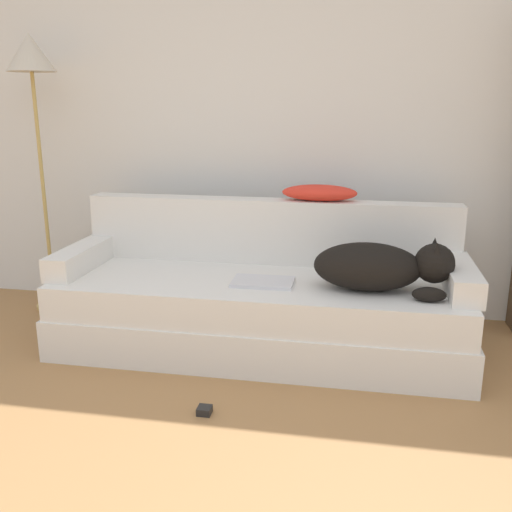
{
  "coord_description": "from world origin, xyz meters",
  "views": [
    {
      "loc": [
        0.59,
        -1.1,
        1.34
      ],
      "look_at": [
        0.06,
        1.72,
        0.56
      ],
      "focal_mm": 40.0,
      "sensor_mm": 36.0,
      "label": 1
    }
  ],
  "objects_px": {
    "laptop": "(263,282)",
    "power_adapter": "(204,410)",
    "couch": "(259,314)",
    "throw_pillow": "(319,193)",
    "dog": "(380,266)",
    "floor_lamp": "(32,74)"
  },
  "relations": [
    {
      "from": "couch",
      "to": "throw_pillow",
      "type": "distance_m",
      "value": 0.78
    },
    {
      "from": "dog",
      "to": "laptop",
      "type": "height_order",
      "value": "dog"
    },
    {
      "from": "dog",
      "to": "throw_pillow",
      "type": "xyz_separation_m",
      "value": [
        -0.35,
        0.44,
        0.3
      ]
    },
    {
      "from": "laptop",
      "to": "throw_pillow",
      "type": "distance_m",
      "value": 0.65
    },
    {
      "from": "throw_pillow",
      "to": "power_adapter",
      "type": "distance_m",
      "value": 1.42
    },
    {
      "from": "floor_lamp",
      "to": "power_adapter",
      "type": "xyz_separation_m",
      "value": [
        1.37,
        -1.14,
        -1.49
      ]
    },
    {
      "from": "dog",
      "to": "floor_lamp",
      "type": "bearing_deg",
      "value": 166.85
    },
    {
      "from": "couch",
      "to": "floor_lamp",
      "type": "xyz_separation_m",
      "value": [
        -1.48,
        0.4,
        1.3
      ]
    },
    {
      "from": "couch",
      "to": "throw_pillow",
      "type": "height_order",
      "value": "throw_pillow"
    },
    {
      "from": "couch",
      "to": "power_adapter",
      "type": "bearing_deg",
      "value": -98.58
    },
    {
      "from": "laptop",
      "to": "floor_lamp",
      "type": "bearing_deg",
      "value": 161.1
    },
    {
      "from": "couch",
      "to": "laptop",
      "type": "relative_size",
      "value": 6.81
    },
    {
      "from": "power_adapter",
      "to": "dog",
      "type": "bearing_deg",
      "value": 40.65
    },
    {
      "from": "laptop",
      "to": "power_adapter",
      "type": "height_order",
      "value": "laptop"
    },
    {
      "from": "laptop",
      "to": "power_adapter",
      "type": "xyz_separation_m",
      "value": [
        -0.15,
        -0.65,
        -0.4
      ]
    },
    {
      "from": "couch",
      "to": "floor_lamp",
      "type": "distance_m",
      "value": 2.01
    },
    {
      "from": "couch",
      "to": "power_adapter",
      "type": "distance_m",
      "value": 0.77
    },
    {
      "from": "couch",
      "to": "throw_pillow",
      "type": "xyz_separation_m",
      "value": [
        0.29,
        0.34,
        0.63
      ]
    },
    {
      "from": "laptop",
      "to": "floor_lamp",
      "type": "height_order",
      "value": "floor_lamp"
    },
    {
      "from": "floor_lamp",
      "to": "power_adapter",
      "type": "height_order",
      "value": "floor_lamp"
    },
    {
      "from": "throw_pillow",
      "to": "dog",
      "type": "bearing_deg",
      "value": -51.77
    },
    {
      "from": "dog",
      "to": "power_adapter",
      "type": "xyz_separation_m",
      "value": [
        -0.75,
        -0.64,
        -0.52
      ]
    }
  ]
}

